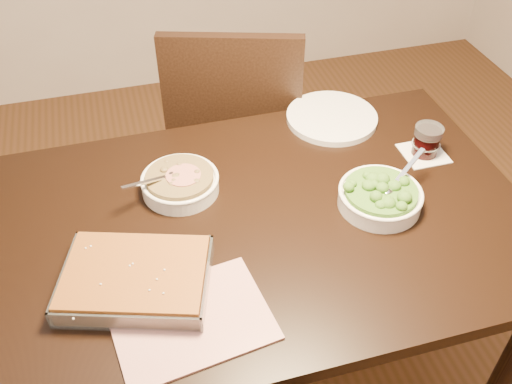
% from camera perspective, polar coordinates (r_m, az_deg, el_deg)
% --- Properties ---
extents(ground, '(4.00, 4.00, 0.00)m').
position_cam_1_polar(ground, '(2.06, 0.33, -17.69)').
color(ground, '#482C14').
rests_on(ground, ground).
extents(table, '(1.40, 0.90, 0.75)m').
position_cam_1_polar(table, '(1.53, 0.42, -5.15)').
color(table, black).
rests_on(table, ground).
extents(magazine_a, '(0.36, 0.28, 0.01)m').
position_cam_1_polar(magazine_a, '(1.26, -6.49, -12.60)').
color(magazine_a, '#9E2D2F').
rests_on(magazine_a, table).
extents(coaster, '(0.12, 0.12, 0.00)m').
position_cam_1_polar(coaster, '(1.73, 16.41, 3.72)').
color(coaster, white).
rests_on(coaster, table).
extents(stew_bowl, '(0.22, 0.21, 0.08)m').
position_cam_1_polar(stew_bowl, '(1.53, -7.60, 0.98)').
color(stew_bowl, white).
rests_on(stew_bowl, table).
extents(broccoli_bowl, '(0.23, 0.22, 0.09)m').
position_cam_1_polar(broccoli_bowl, '(1.51, 12.30, -0.41)').
color(broccoli_bowl, white).
rests_on(broccoli_bowl, table).
extents(baking_dish, '(0.38, 0.33, 0.06)m').
position_cam_1_polar(baking_dish, '(1.32, -11.92, -8.49)').
color(baking_dish, silver).
rests_on(baking_dish, table).
extents(wine_tumbler, '(0.08, 0.08, 0.09)m').
position_cam_1_polar(wine_tumbler, '(1.70, 16.72, 5.01)').
color(wine_tumbler, black).
rests_on(wine_tumbler, coaster).
extents(dinner_plate, '(0.28, 0.28, 0.02)m').
position_cam_1_polar(dinner_plate, '(1.81, 7.58, 7.39)').
color(dinner_plate, silver).
rests_on(dinner_plate, table).
extents(chair_far, '(0.58, 0.58, 0.98)m').
position_cam_1_polar(chair_far, '(2.12, -2.05, 6.40)').
color(chair_far, black).
rests_on(chair_far, ground).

